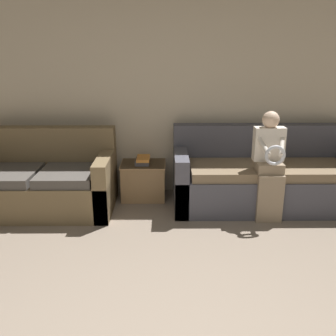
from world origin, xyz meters
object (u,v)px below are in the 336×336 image
object	(u,v)px
book_stack	(143,160)
side_shelf	(143,180)
couch_side	(43,182)
couch_main	(264,178)
child_left_seated	(270,162)

from	to	relation	value
book_stack	side_shelf	bearing A→B (deg)	32.87
side_shelf	couch_side	bearing A→B (deg)	-164.73
couch_main	couch_side	distance (m)	2.70
couch_main	child_left_seated	bearing A→B (deg)	-99.38
child_left_seated	book_stack	world-z (taller)	child_left_seated
couch_main	couch_side	world-z (taller)	couch_main
child_left_seated	side_shelf	bearing A→B (deg)	157.22
side_shelf	couch_main	bearing A→B (deg)	-8.40
couch_side	couch_main	bearing A→B (deg)	2.16
couch_side	child_left_seated	bearing A→B (deg)	-6.12
book_stack	couch_side	bearing A→B (deg)	-164.80
couch_main	book_stack	xyz separation A→B (m)	(-1.51, 0.22, 0.17)
couch_main	side_shelf	bearing A→B (deg)	171.60
couch_main	couch_side	size ratio (longest dim) A/B	1.33
couch_side	child_left_seated	distance (m)	2.67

